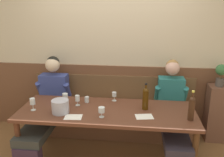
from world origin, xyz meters
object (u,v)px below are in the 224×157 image
at_px(wall_bench, 113,118).
at_px(wine_bottle_green_tall, 192,107).
at_px(wine_bottle_amber_mid, 146,98).
at_px(wine_glass_right_end, 77,99).
at_px(wine_glass_mid_right, 102,110).
at_px(potted_plant, 221,73).
at_px(wine_glass_left_end, 114,95).
at_px(person_right_seat, 47,105).
at_px(dining_table, 107,115).
at_px(person_center_right_seat, 173,111).
at_px(ice_bucket, 60,106).
at_px(wine_glass_by_bottle, 65,96).
at_px(water_tumbler_right, 87,100).
at_px(wine_glass_mid_left, 33,102).

xyz_separation_m(wall_bench, wine_bottle_green_tall, (1.01, -0.83, 0.61)).
bearing_deg(wine_bottle_green_tall, wine_bottle_amber_mid, 155.00).
bearing_deg(wall_bench, wine_bottle_green_tall, -39.47).
height_order(wall_bench, wine_glass_right_end, wall_bench).
height_order(wine_glass_mid_right, potted_plant, potted_plant).
bearing_deg(wine_glass_left_end, person_right_seat, -179.85).
xyz_separation_m(wine_glass_right_end, wine_glass_left_end, (0.47, 0.22, -0.01)).
distance_m(wall_bench, potted_plant, 1.76).
xyz_separation_m(wine_glass_right_end, potted_plant, (1.99, 0.60, 0.24)).
height_order(dining_table, wine_bottle_amber_mid, wine_bottle_amber_mid).
bearing_deg(wine_glass_mid_right, wine_glass_right_end, 140.29).
xyz_separation_m(dining_table, wine_glass_mid_right, (-0.03, -0.21, 0.17)).
bearing_deg(wine_glass_right_end, wine_glass_left_end, 24.56).
bearing_deg(wine_bottle_green_tall, dining_table, 171.04).
distance_m(person_center_right_seat, ice_bucket, 1.53).
xyz_separation_m(wall_bench, wine_glass_right_end, (-0.41, -0.57, 0.54)).
height_order(person_right_seat, potted_plant, person_right_seat).
height_order(wall_bench, potted_plant, potted_plant).
xyz_separation_m(person_right_seat, wine_bottle_amber_mid, (1.41, -0.23, 0.27)).
height_order(person_right_seat, wine_glass_by_bottle, person_right_seat).
bearing_deg(wine_glass_left_end, person_center_right_seat, 0.04).
xyz_separation_m(person_right_seat, water_tumbler_right, (0.62, -0.10, 0.15)).
bearing_deg(wine_bottle_amber_mid, person_right_seat, 170.63).
distance_m(person_center_right_seat, water_tumbler_right, 1.20).
xyz_separation_m(person_right_seat, wine_glass_right_end, (0.51, -0.21, 0.20)).
bearing_deg(wine_glass_left_end, wine_glass_mid_left, -156.70).
relative_size(wall_bench, dining_table, 1.13).
relative_size(wall_bench, potted_plant, 7.76).
relative_size(dining_table, potted_plant, 6.85).
relative_size(wine_bottle_green_tall, wine_glass_mid_right, 2.86).
bearing_deg(person_center_right_seat, wine_glass_mid_left, -166.65).
distance_m(person_center_right_seat, wine_glass_mid_right, 1.07).
distance_m(wine_bottle_amber_mid, wine_glass_mid_right, 0.60).
distance_m(wall_bench, wine_glass_mid_right, 1.04).
bearing_deg(wine_glass_right_end, ice_bucket, -121.84).
bearing_deg(person_center_right_seat, wine_glass_mid_right, -150.00).
bearing_deg(person_center_right_seat, dining_table, -159.90).
bearing_deg(wine_glass_by_bottle, wall_bench, 41.48).
xyz_separation_m(dining_table, potted_plant, (1.58, 0.71, 0.41)).
height_order(person_right_seat, wine_glass_right_end, person_right_seat).
bearing_deg(wine_glass_right_end, wine_bottle_amber_mid, -1.30).
relative_size(wine_glass_mid_right, potted_plant, 0.39).
distance_m(wine_bottle_green_tall, wine_glass_left_end, 1.07).
bearing_deg(wall_bench, potted_plant, 1.25).
xyz_separation_m(ice_bucket, wine_glass_by_bottle, (-0.03, 0.30, 0.02)).
bearing_deg(wine_glass_left_end, dining_table, -101.04).
height_order(person_right_seat, wine_bottle_amber_mid, person_right_seat).
distance_m(ice_bucket, wine_bottle_green_tall, 1.58).
xyz_separation_m(wine_glass_left_end, wine_glass_by_bottle, (-0.65, -0.17, 0.02)).
xyz_separation_m(person_center_right_seat, water_tumbler_right, (-1.19, -0.10, 0.15)).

